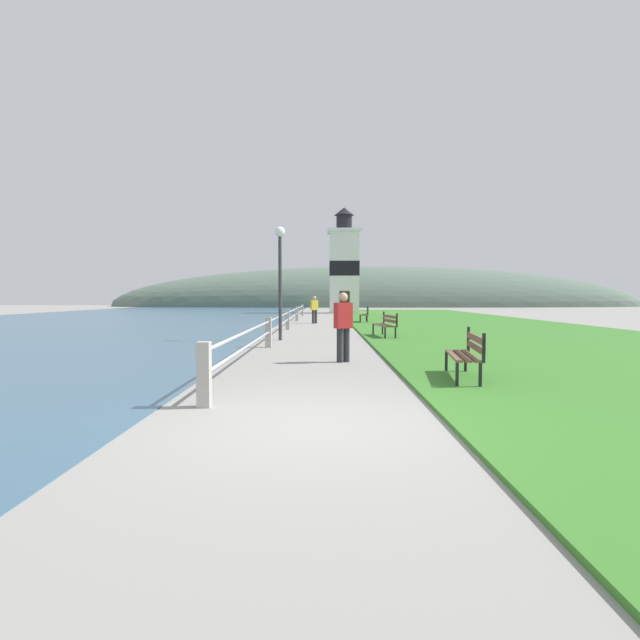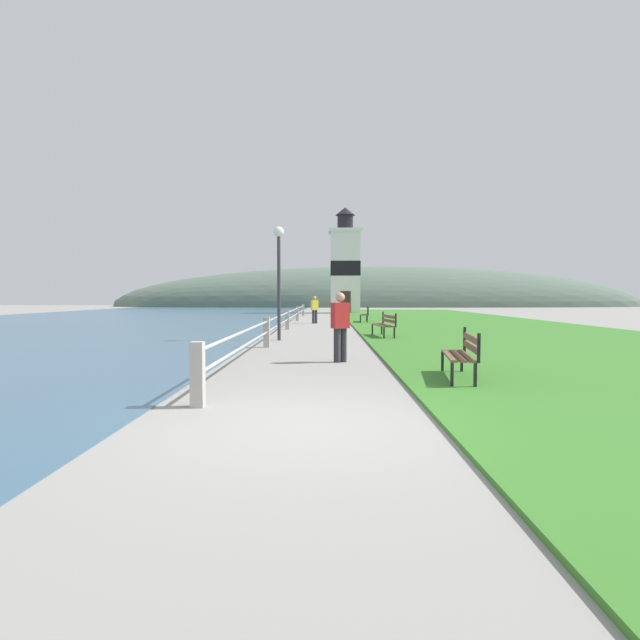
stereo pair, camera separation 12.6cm
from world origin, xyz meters
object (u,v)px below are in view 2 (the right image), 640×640
Objects in this scene: person_strolling at (340,325)px; park_bench_far at (365,314)px; lighthouse at (345,267)px; park_bench_midway at (385,323)px; person_by_railing at (315,309)px; lamp_post at (279,262)px; park_bench_near at (463,352)px.

park_bench_far is at bearing -34.95° from person_strolling.
park_bench_far is 17.56m from lighthouse.
park_bench_midway is 1.30× the size of person_by_railing.
person_by_railing is at bearing -80.69° from park_bench_midway.
park_bench_far is at bearing -104.51° from person_by_railing.
lighthouse is 28.79m from lamp_post.
lamp_post is (-3.41, -28.55, -1.50)m from lighthouse.
person_strolling is (-2.13, 2.63, 0.35)m from park_bench_near.
park_bench_midway is at bearing -89.12° from lighthouse.
lighthouse is at bearing -33.93° from person_by_railing.
person_by_railing reaches higher than park_bench_near.
park_bench_midway is 4.54m from lamp_post.
park_bench_midway is 1.10× the size of park_bench_far.
person_by_railing is (-3.10, 19.20, 0.30)m from park_bench_near.
park_bench_near is 0.45× the size of lamp_post.
park_bench_far is 1.17× the size of person_by_railing.
lamp_post is at bearing -56.10° from park_bench_near.
park_bench_midway is 10.16m from person_by_railing.
park_bench_near is 9.45m from park_bench_midway.
person_by_railing is at bearing 15.00° from park_bench_far.
park_bench_midway is 7.08m from person_strolling.
park_bench_far is 0.19× the size of lighthouse.
lamp_post is (-4.11, 8.42, 2.20)m from park_bench_near.
person_strolling reaches higher than person_by_railing.
person_by_railing is 0.39× the size of lamp_post.
person_strolling is 0.41× the size of lamp_post.
park_bench_near is at bearing -88.92° from lighthouse.
person_strolling is at bearing 67.85° from park_bench_midway.
park_bench_near is at bearing -63.99° from lamp_post.
lamp_post reaches higher than park_bench_near.
lighthouse is 6.22× the size of person_by_railing.
person_by_railing is (-2.91, -0.60, 0.30)m from park_bench_far.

